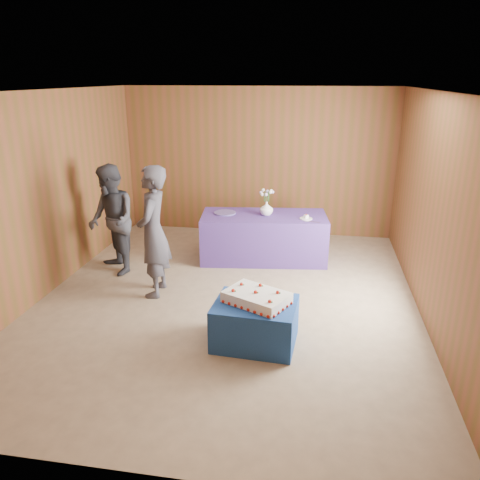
% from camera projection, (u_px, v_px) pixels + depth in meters
% --- Properties ---
extents(ground, '(6.00, 6.00, 0.00)m').
position_uv_depth(ground, '(228.00, 299.00, 6.34)').
color(ground, gray).
rests_on(ground, ground).
extents(room_shell, '(5.04, 6.04, 2.72)m').
position_uv_depth(room_shell, '(226.00, 167.00, 5.74)').
color(room_shell, brown).
rests_on(room_shell, ground).
extents(cake_table, '(0.94, 0.76, 0.50)m').
position_uv_depth(cake_table, '(255.00, 323.00, 5.23)').
color(cake_table, '#1B4196').
rests_on(cake_table, ground).
extents(serving_table, '(2.09, 1.14, 0.75)m').
position_uv_depth(serving_table, '(264.00, 237.00, 7.64)').
color(serving_table, '#422E7F').
rests_on(serving_table, ground).
extents(sheet_cake, '(0.83, 0.73, 0.16)m').
position_uv_depth(sheet_cake, '(257.00, 297.00, 5.14)').
color(sheet_cake, silver).
rests_on(sheet_cake, cake_table).
extents(vase, '(0.23, 0.23, 0.22)m').
position_uv_depth(vase, '(266.00, 208.00, 7.48)').
color(vase, white).
rests_on(vase, serving_table).
extents(flower_spray, '(0.24, 0.24, 0.18)m').
position_uv_depth(flower_spray, '(267.00, 193.00, 7.40)').
color(flower_spray, '#265C24').
rests_on(flower_spray, vase).
extents(platter, '(0.49, 0.49, 0.02)m').
position_uv_depth(platter, '(225.00, 213.00, 7.60)').
color(platter, '#554890').
rests_on(platter, serving_table).
extents(plate, '(0.27, 0.27, 0.01)m').
position_uv_depth(plate, '(306.00, 218.00, 7.31)').
color(plate, white).
rests_on(plate, serving_table).
extents(cake_slice, '(0.08, 0.08, 0.07)m').
position_uv_depth(cake_slice, '(306.00, 216.00, 7.30)').
color(cake_slice, silver).
rests_on(cake_slice, plate).
extents(knife, '(0.26, 0.06, 0.00)m').
position_uv_depth(knife, '(312.00, 222.00, 7.17)').
color(knife, '#B1B1B6').
rests_on(knife, serving_table).
extents(guest_left, '(0.48, 0.69, 1.79)m').
position_uv_depth(guest_left, '(153.00, 232.00, 6.24)').
color(guest_left, '#3B3A45').
rests_on(guest_left, ground).
extents(guest_right, '(1.01, 1.02, 1.66)m').
position_uv_depth(guest_right, '(112.00, 220.00, 6.96)').
color(guest_right, '#353640').
rests_on(guest_right, ground).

